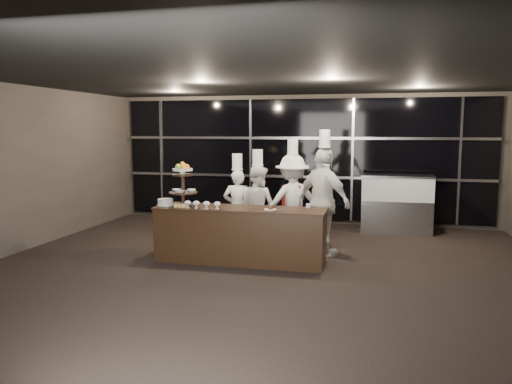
% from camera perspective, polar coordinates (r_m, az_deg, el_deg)
% --- Properties ---
extents(room, '(10.00, 10.00, 10.00)m').
position_cam_1_polar(room, '(6.92, -0.93, 1.33)').
color(room, black).
rests_on(room, ground).
extents(window_wall, '(8.60, 0.10, 2.80)m').
position_cam_1_polar(window_wall, '(11.75, 5.10, 3.74)').
color(window_wall, black).
rests_on(window_wall, ground).
extents(buffet_counter, '(2.84, 0.74, 0.92)m').
position_cam_1_polar(buffet_counter, '(8.32, -1.83, -4.90)').
color(buffet_counter, black).
rests_on(buffet_counter, ground).
extents(display_stand, '(0.48, 0.48, 0.74)m').
position_cam_1_polar(display_stand, '(8.50, -8.38, 1.26)').
color(display_stand, black).
rests_on(display_stand, buffet_counter).
extents(compotes, '(0.62, 0.11, 0.12)m').
position_cam_1_polar(compotes, '(8.19, -6.21, -1.31)').
color(compotes, silver).
rests_on(compotes, buffet_counter).
extents(layer_cake, '(0.30, 0.30, 0.11)m').
position_cam_1_polar(layer_cake, '(8.61, -10.31, -1.16)').
color(layer_cake, white).
rests_on(layer_cake, buffet_counter).
extents(pastry_squares, '(0.20, 0.13, 0.05)m').
position_cam_1_polar(pastry_squares, '(8.38, -8.57, -1.53)').
color(pastry_squares, '#FCE17B').
rests_on(pastry_squares, buffet_counter).
extents(small_plate, '(0.20, 0.20, 0.05)m').
position_cam_1_polar(small_plate, '(8.01, 1.64, -1.94)').
color(small_plate, white).
rests_on(small_plate, buffet_counter).
extents(chef_cup, '(0.08, 0.08, 0.07)m').
position_cam_1_polar(chef_cup, '(8.25, 6.02, -1.57)').
color(chef_cup, white).
rests_on(chef_cup, buffet_counter).
extents(display_case, '(1.49, 0.65, 1.24)m').
position_cam_1_polar(display_case, '(11.08, 15.78, -0.96)').
color(display_case, '#A5A5AA').
rests_on(display_case, ground).
extents(chef_a, '(0.59, 0.44, 1.76)m').
position_cam_1_polar(chef_a, '(9.37, -2.14, -1.65)').
color(chef_a, white).
rests_on(chef_a, ground).
extents(chef_b, '(0.93, 0.86, 1.84)m').
position_cam_1_polar(chef_b, '(9.33, 0.19, -1.57)').
color(chef_b, white).
rests_on(chef_b, ground).
extents(chef_c, '(1.30, 1.11, 2.04)m').
position_cam_1_polar(chef_c, '(9.20, 4.16, -1.11)').
color(chef_c, silver).
rests_on(chef_c, ground).
extents(chef_d, '(1.18, 1.03, 2.20)m').
position_cam_1_polar(chef_d, '(8.71, 7.73, -1.07)').
color(chef_d, white).
rests_on(chef_d, ground).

